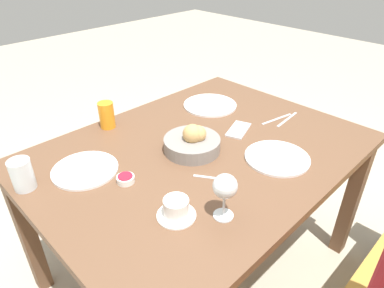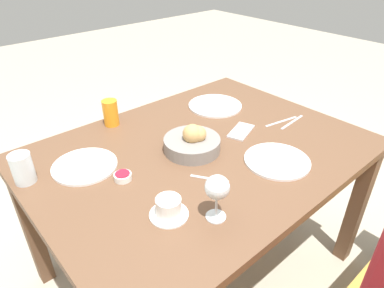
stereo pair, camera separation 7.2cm
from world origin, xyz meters
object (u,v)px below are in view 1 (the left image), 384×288
Objects in this scene: cell_phone at (238,130)px; water_tumbler at (22,175)px; juice_glass at (107,115)px; knife_silver at (277,119)px; bread_basket at (193,142)px; plate_near_left at (210,105)px; fork_silver at (287,119)px; wine_glass at (225,188)px; plate_near_right at (85,170)px; jam_bowl_berry at (126,179)px; spoon_coffee at (213,178)px; coffee_cup at (176,209)px; plate_far_center at (277,158)px.

water_tumbler is at bearing -17.46° from cell_phone.
juice_glass is 0.64× the size of knife_silver.
plate_near_left is (-0.36, -0.24, -0.03)m from bread_basket.
juice_glass is 0.84m from fork_silver.
bread_basket is 0.40m from wine_glass.
cell_phone is at bearing 162.05° from plate_near_right.
jam_bowl_berry is 0.31m from spoon_coffee.
coffee_cup is (-0.28, 0.47, -0.03)m from water_tumbler.
bread_basket is 1.46× the size of wine_glass.
juice_glass reaches higher than plate_far_center.
wine_glass reaches higher than cell_phone.
wine_glass is at bearing 52.08° from spoon_coffee.
water_tumbler is 0.90× the size of coffee_cup.
bread_basket is 0.49m from knife_silver.
plate_near_right is 0.90m from knife_silver.
juice_glass is (0.13, -0.41, 0.02)m from bread_basket.
plate_far_center reaches higher than fork_silver.
plate_near_right reaches higher than spoon_coffee.
cell_phone reaches higher than fork_silver.
fork_silver and knife_silver have the same top height.
spoon_coffee is at bearing 24.45° from cell_phone.
juice_glass reaches higher than bread_basket.
water_tumbler is 0.67× the size of cell_phone.
jam_bowl_berry is 0.84m from fork_silver.
cell_phone is at bearing -15.27° from knife_silver.
plate_near_right is 1.30× the size of knife_silver.
jam_bowl_berry is 0.52× the size of spoon_coffee.
bread_basket is 1.90× the size of juice_glass.
spoon_coffee is (-0.12, -0.15, -0.11)m from wine_glass.
jam_bowl_berry reaches higher than plate_near_right.
wine_glass is 0.22m from spoon_coffee.
plate_far_center is at bearing 124.64° from bread_basket.
coffee_cup is (0.17, 0.65, -0.03)m from juice_glass.
spoon_coffee is (-0.30, 0.36, -0.00)m from plate_near_right.
spoon_coffee is at bearing 9.79° from knife_silver.
spoon_coffee is at bearing 95.11° from juice_glass.
juice_glass is 0.59m from cell_phone.
jam_bowl_berry reaches higher than spoon_coffee.
bread_basket reaches higher than plate_near_left.
juice_glass is at bearing -104.80° from coffee_cup.
jam_bowl_berry is at bearing 140.72° from water_tumbler.
fork_silver is 1.13× the size of cell_phone.
knife_silver is (-0.68, -0.25, -0.11)m from wine_glass.
plate_near_left is 1.45× the size of knife_silver.
fork_silver is 0.59m from spoon_coffee.
juice_glass reaches higher than fork_silver.
wine_glass is (0.07, 0.75, 0.05)m from juice_glass.
wine_glass reaches higher than plate_near_right.
knife_silver is at bearing -170.21° from spoon_coffee.
bread_basket is 0.42m from plate_near_right.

